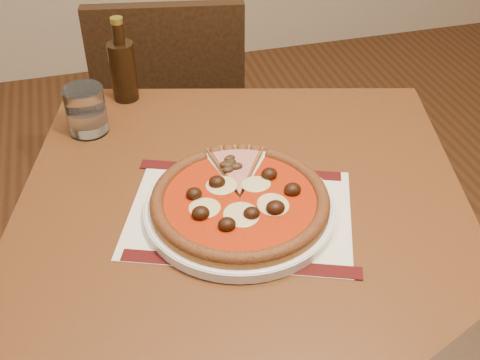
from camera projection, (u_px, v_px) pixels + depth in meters
name	position (u px, v px, depth m)	size (l,w,h in m)	color
table	(243.00, 241.00, 1.13)	(0.98, 0.98, 0.75)	brown
chair_far	(172.00, 111.00, 1.79)	(0.47, 0.47, 0.86)	black
placemat	(240.00, 213.00, 1.04)	(0.38, 0.27, 0.00)	silver
plate	(240.00, 209.00, 1.03)	(0.33, 0.33, 0.02)	white
pizza	(240.00, 200.00, 1.02)	(0.31, 0.31, 0.04)	#9A5925
ham_slice	(244.00, 168.00, 1.09)	(0.11, 0.15, 0.02)	#9A5925
water_glass	(86.00, 110.00, 1.21)	(0.08, 0.08, 0.10)	white
bottle	(123.00, 68.00, 1.30)	(0.06, 0.06, 0.19)	#311D0C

